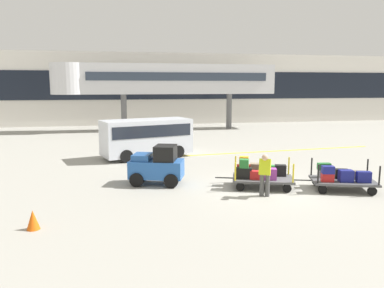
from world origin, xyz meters
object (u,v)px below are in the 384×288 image
(baggage_handler, at_px, (265,173))
(baggage_cart_lead, at_px, (259,174))
(baggage_cart_middle, at_px, (342,177))
(safety_cone_near, at_px, (33,220))
(baggage_tug, at_px, (157,166))
(shuttle_van, at_px, (147,135))

(baggage_handler, bearing_deg, baggage_cart_lead, 77.05)
(baggage_cart_lead, distance_m, baggage_handler, 1.30)
(baggage_cart_middle, height_order, safety_cone_near, baggage_cart_middle)
(baggage_tug, bearing_deg, shuttle_van, 90.00)
(shuttle_van, distance_m, safety_cone_near, 10.72)
(safety_cone_near, bearing_deg, baggage_cart_lead, 20.80)
(baggage_cart_lead, relative_size, safety_cone_near, 5.59)
(shuttle_van, bearing_deg, baggage_handler, -66.66)
(baggage_cart_lead, xyz_separation_m, baggage_handler, (-0.28, -1.23, 0.32))
(baggage_tug, bearing_deg, baggage_cart_middle, -18.32)
(baggage_cart_lead, relative_size, baggage_handler, 1.97)
(baggage_tug, relative_size, baggage_handler, 1.50)
(baggage_tug, bearing_deg, baggage_cart_lead, -17.77)
(baggage_tug, height_order, baggage_handler, baggage_tug)
(baggage_tug, bearing_deg, baggage_handler, -34.61)
(baggage_tug, xyz_separation_m, shuttle_van, (-0.00, 5.80, 0.48))
(shuttle_van, bearing_deg, baggage_cart_lead, -61.32)
(baggage_cart_lead, bearing_deg, shuttle_van, 118.68)
(baggage_cart_middle, xyz_separation_m, baggage_handler, (-3.21, -0.22, 0.37))
(baggage_cart_lead, xyz_separation_m, safety_cone_near, (-7.70, -2.93, -0.27))
(baggage_cart_lead, height_order, baggage_handler, baggage_handler)
(baggage_cart_lead, xyz_separation_m, baggage_cart_middle, (2.92, -1.01, -0.05))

